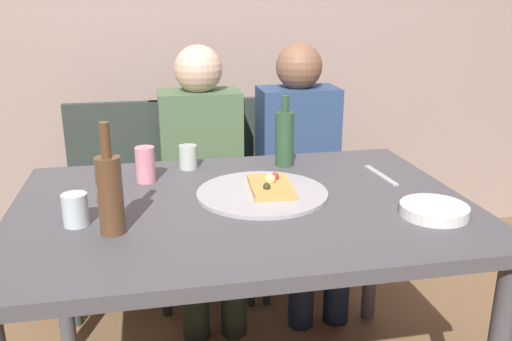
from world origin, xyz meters
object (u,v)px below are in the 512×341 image
object	(u,v)px
pizza_tray	(262,193)
plate_stack	(434,210)
soda_can	(145,165)
table_knife	(381,175)
chair_left	(117,190)
chair_middle	(201,185)
dining_table	(243,226)
wine_bottle	(285,138)
tumbler_near	(75,210)
guest_in_sweater	(203,168)
pizza_slice_last	(271,186)
guest_in_beanie	(302,162)
chair_right	(293,179)
tumbler_far	(188,157)
beer_bottle	(110,193)

from	to	relation	value
pizza_tray	plate_stack	size ratio (longest dim) A/B	2.15
soda_can	table_knife	size ratio (longest dim) A/B	0.55
chair_left	chair_middle	bearing A→B (deg)	-180.00
dining_table	wine_bottle	bearing A→B (deg)	57.51
wine_bottle	tumbler_near	world-z (taller)	wine_bottle
chair_left	guest_in_sweater	world-z (taller)	guest_in_sweater
dining_table	pizza_slice_last	size ratio (longest dim) A/B	6.09
soda_can	chair_left	xyz separation A→B (m)	(-0.15, 0.63, -0.31)
wine_bottle	guest_in_beanie	size ratio (longest dim) A/B	0.23
chair_right	chair_middle	bearing A→B (deg)	0.00
soda_can	dining_table	bearing A→B (deg)	-41.28
table_knife	guest_in_beanie	size ratio (longest dim) A/B	0.19
dining_table	chair_left	distance (m)	1.00
chair_left	tumbler_far	bearing A→B (deg)	120.48
pizza_tray	chair_left	xyz separation A→B (m)	(-0.51, 0.84, -0.25)
dining_table	guest_in_sweater	bearing A→B (deg)	93.69
wine_bottle	guest_in_beanie	distance (m)	0.48
beer_bottle	chair_left	world-z (taller)	beer_bottle
tumbler_far	guest_in_beanie	world-z (taller)	guest_in_beanie
dining_table	tumbler_near	distance (m)	0.50
pizza_slice_last	guest_in_sweater	size ratio (longest dim) A/B	0.20
pizza_tray	soda_can	bearing A→B (deg)	150.43
beer_bottle	guest_in_sweater	xyz separation A→B (m)	(0.33, 0.89, -0.23)
wine_bottle	chair_right	bearing A→B (deg)	71.08
tumbler_near	chair_middle	world-z (taller)	chair_middle
beer_bottle	plate_stack	world-z (taller)	beer_bottle
pizza_slice_last	chair_middle	size ratio (longest dim) A/B	0.25
pizza_tray	table_knife	size ratio (longest dim) A/B	1.91
chair_middle	soda_can	bearing A→B (deg)	68.94
beer_bottle	table_knife	xyz separation A→B (m)	(0.90, 0.31, -0.11)
chair_left	pizza_tray	bearing A→B (deg)	121.30
pizza_tray	tumbler_far	distance (m)	0.39
pizza_slice_last	wine_bottle	distance (m)	0.32
table_knife	dining_table	bearing A→B (deg)	-77.03
plate_stack	chair_left	bearing A→B (deg)	131.11
wine_bottle	chair_left	xyz separation A→B (m)	(-0.66, 0.54, -0.35)
soda_can	plate_stack	world-z (taller)	soda_can
tumbler_far	chair_right	distance (m)	0.80
tumbler_far	pizza_slice_last	bearing A→B (deg)	-52.46
soda_can	plate_stack	size ratio (longest dim) A/B	0.62
tumbler_near	wine_bottle	bearing A→B (deg)	31.33
chair_right	table_knife	bearing A→B (deg)	99.16
plate_stack	guest_in_beanie	world-z (taller)	guest_in_beanie
chair_middle	beer_bottle	bearing A→B (deg)	72.27
plate_stack	tumbler_far	bearing A→B (deg)	138.17
soda_can	chair_right	bearing A→B (deg)	42.20
chair_right	guest_in_beanie	size ratio (longest dim) A/B	0.77
wine_bottle	soda_can	distance (m)	0.52
wine_bottle	soda_can	xyz separation A→B (m)	(-0.51, -0.09, -0.05)
tumbler_far	guest_in_beanie	bearing A→B (deg)	33.42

